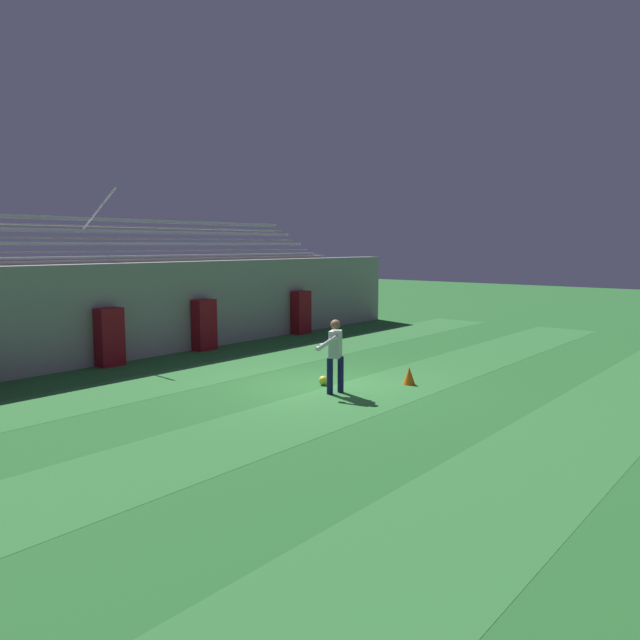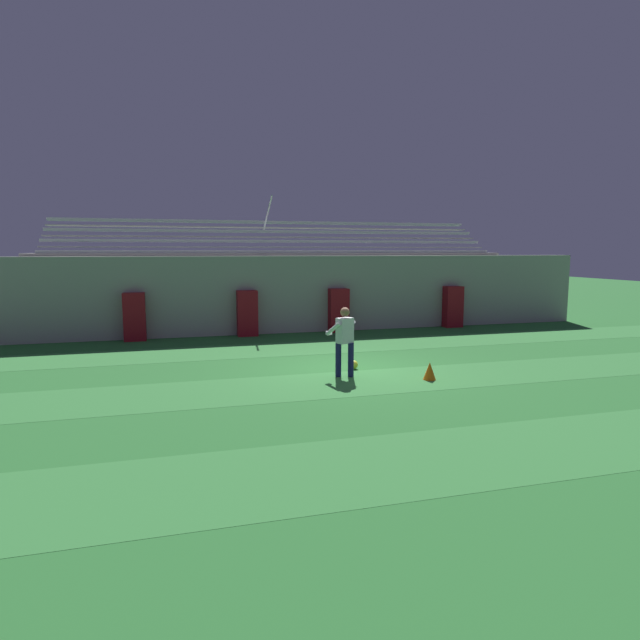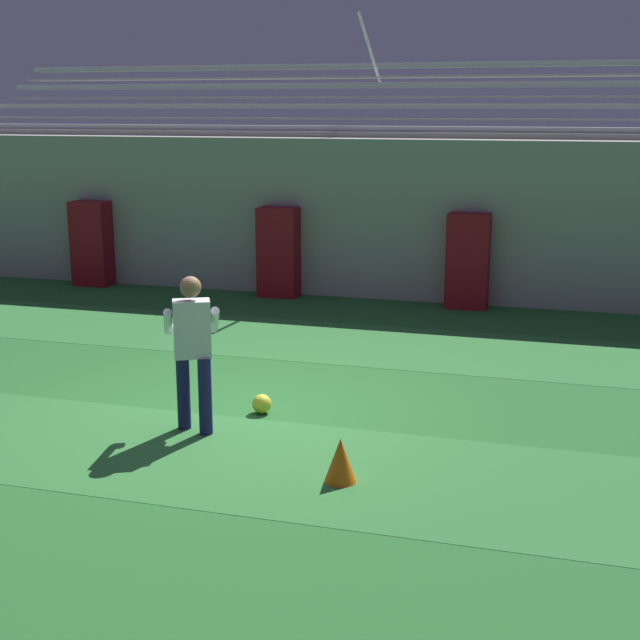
{
  "view_description": "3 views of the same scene",
  "coord_description": "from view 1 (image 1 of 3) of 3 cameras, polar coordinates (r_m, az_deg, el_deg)",
  "views": [
    {
      "loc": [
        -11.24,
        -9.16,
        3.32
      ],
      "look_at": [
        -0.94,
        -0.87,
        1.72
      ],
      "focal_mm": 35.0,
      "sensor_mm": 36.0,
      "label": 1
    },
    {
      "loc": [
        -4.29,
        -12.69,
        3.0
      ],
      "look_at": [
        -0.76,
        -0.19,
        1.31
      ],
      "focal_mm": 30.0,
      "sensor_mm": 36.0,
      "label": 2
    },
    {
      "loc": [
        3.41,
        -9.01,
        3.36
      ],
      "look_at": [
        0.64,
        0.59,
        0.95
      ],
      "focal_mm": 50.0,
      "sensor_mm": 36.0,
      "label": 3
    }
  ],
  "objects": [
    {
      "name": "back_wall",
      "position": [
        19.37,
        -15.43,
        0.95
      ],
      "size": [
        24.0,
        0.6,
        2.8
      ],
      "primitive_type": "cube",
      "color": "#999691",
      "rests_on": "ground"
    },
    {
      "name": "ground_plane",
      "position": [
        14.87,
        -0.35,
        -6.01
      ],
      "size": [
        80.0,
        80.0,
        0.0
      ],
      "primitive_type": "plane",
      "color": "#286B2D"
    },
    {
      "name": "turf_stripe_mid",
      "position": [
        14.03,
        4.24,
        -6.8
      ],
      "size": [
        28.0,
        2.28,
        0.01
      ],
      "primitive_type": "cube",
      "color": "#337A38",
      "rests_on": "ground"
    },
    {
      "name": "goalkeeper",
      "position": [
        13.93,
        1.34,
        -2.88
      ],
      "size": [
        0.72,
        0.68,
        1.67
      ],
      "color": "#19194C",
      "rests_on": "ground"
    },
    {
      "name": "padding_pillar_gate_right",
      "position": [
        20.04,
        -10.54,
        -0.44
      ],
      "size": [
        0.71,
        0.44,
        1.61
      ],
      "primitive_type": "cube",
      "color": "maroon",
      "rests_on": "ground"
    },
    {
      "name": "traffic_cone",
      "position": [
        15.09,
        8.15,
        -5.07
      ],
      "size": [
        0.3,
        0.3,
        0.42
      ],
      "primitive_type": "cone",
      "color": "orange",
      "rests_on": "ground"
    },
    {
      "name": "turf_stripe_far",
      "position": [
        16.97,
        -8.56,
        -4.46
      ],
      "size": [
        28.0,
        2.28,
        0.01
      ],
      "primitive_type": "cube",
      "color": "#337A38",
      "rests_on": "ground"
    },
    {
      "name": "bleacher_stand",
      "position": [
        21.01,
        -18.62,
        1.55
      ],
      "size": [
        18.0,
        3.35,
        5.03
      ],
      "color": "#999691",
      "rests_on": "ground"
    },
    {
      "name": "soccer_ball",
      "position": [
        14.91,
        0.31,
        -5.54
      ],
      "size": [
        0.22,
        0.22,
        0.22
      ],
      "primitive_type": "sphere",
      "color": "yellow",
      "rests_on": "ground"
    },
    {
      "name": "padding_pillar_far_right",
      "position": [
        23.36,
        -1.75,
        0.7
      ],
      "size": [
        0.71,
        0.44,
        1.61
      ],
      "primitive_type": "cube",
      "color": "maroon",
      "rests_on": "ground"
    },
    {
      "name": "padding_pillar_gate_left",
      "position": [
        18.05,
        -18.69,
        -1.49
      ],
      "size": [
        0.71,
        0.44,
        1.61
      ],
      "primitive_type": "cube",
      "color": "maroon",
      "rests_on": "ground"
    },
    {
      "name": "turf_stripe_near",
      "position": [
        12.13,
        22.51,
        -9.51
      ],
      "size": [
        28.0,
        2.28,
        0.01
      ],
      "primitive_type": "cube",
      "color": "#337A38",
      "rests_on": "ground"
    }
  ]
}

